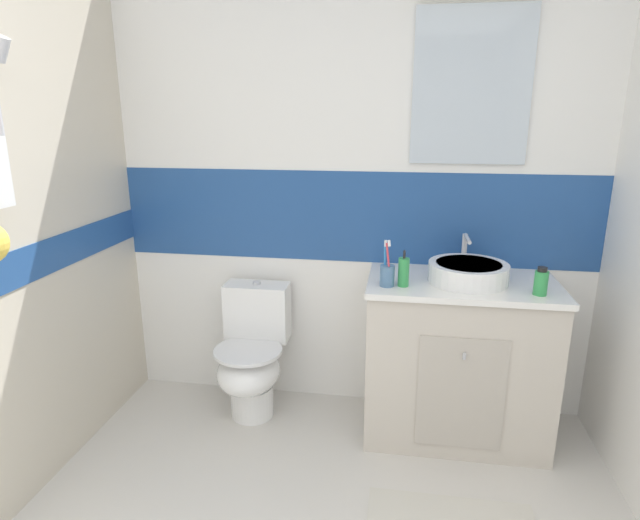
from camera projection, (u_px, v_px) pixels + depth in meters
The scene contains 7 objects.
wall_back_tiled at pixel (356, 186), 2.85m from camera, with size 3.20×0.20×2.50m.
vanity_cabinet at pixel (457, 358), 2.70m from camera, with size 0.93×0.55×0.85m.
sink_basin at pixel (468, 271), 2.55m from camera, with size 0.39×0.43×0.20m.
toilet at pixel (252, 356), 2.90m from camera, with size 0.37×0.50×0.74m.
toothbrush_cup at pixel (387, 274), 2.48m from camera, with size 0.07×0.07×0.23m.
soap_dispenser at pixel (404, 272), 2.48m from camera, with size 0.05×0.05×0.18m.
lotion_bottle_short at pixel (541, 282), 2.36m from camera, with size 0.06×0.06×0.13m.
Camera 1 is at (0.27, -0.40, 1.65)m, focal length 29.27 mm.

